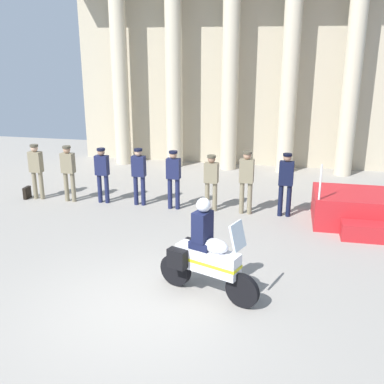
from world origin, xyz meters
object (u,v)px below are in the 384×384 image
object	(u,v)px
officer_in_row_5	(211,178)
briefcase_on_ground	(27,193)
officer_in_row_1	(68,169)
officer_in_row_6	(246,177)
officer_in_row_7	(286,180)
reviewing_stand	(369,211)
motorcycle_with_rider	(204,255)
officer_in_row_4	(174,175)
officer_in_row_2	(102,171)
officer_in_row_0	(36,167)
officer_in_row_3	(139,172)

from	to	relation	value
officer_in_row_5	briefcase_on_ground	bearing A→B (deg)	4.44
officer_in_row_1	officer_in_row_6	xyz separation A→B (m)	(5.24, 0.01, 0.04)
officer_in_row_7	officer_in_row_6	bearing A→B (deg)	4.86
reviewing_stand	motorcycle_with_rider	xyz separation A→B (m)	(-3.53, -4.26, 0.39)
officer_in_row_5	officer_in_row_4	bearing A→B (deg)	7.36
briefcase_on_ground	officer_in_row_5	bearing A→B (deg)	0.83
reviewing_stand	briefcase_on_ground	world-z (taller)	reviewing_stand
officer_in_row_2	briefcase_on_ground	xyz separation A→B (m)	(-2.44, -0.11, -0.79)
officer_in_row_0	officer_in_row_1	distance (m)	1.05
officer_in_row_3	officer_in_row_6	xyz separation A→B (m)	(3.10, -0.11, 0.05)
officer_in_row_2	officer_in_row_3	distance (m)	1.11
officer_in_row_5	officer_in_row_2	bearing A→B (deg)	3.07
briefcase_on_ground	officer_in_row_7	bearing A→B (deg)	0.38
officer_in_row_2	officer_in_row_4	distance (m)	2.17
reviewing_stand	officer_in_row_6	xyz separation A→B (m)	(-3.20, 0.24, 0.64)
briefcase_on_ground	officer_in_row_1	bearing A→B (deg)	0.93
motorcycle_with_rider	officer_in_row_1	bearing A→B (deg)	159.16
officer_in_row_7	motorcycle_with_rider	size ratio (longest dim) A/B	0.88
officer_in_row_4	officer_in_row_3	bearing A→B (deg)	-2.93
officer_in_row_6	briefcase_on_ground	size ratio (longest dim) A/B	4.90
officer_in_row_2	officer_in_row_1	bearing A→B (deg)	8.61
officer_in_row_5	officer_in_row_7	xyz separation A→B (m)	(2.03, -0.03, 0.09)
officer_in_row_3	motorcycle_with_rider	size ratio (longest dim) A/B	0.85
officer_in_row_7	officer_in_row_1	bearing A→B (deg)	3.88
officer_in_row_2	briefcase_on_ground	distance (m)	2.57
officer_in_row_5	officer_in_row_7	bearing A→B (deg)	-177.24
motorcycle_with_rider	briefcase_on_ground	distance (m)	7.77
officer_in_row_2	officer_in_row_6	bearing A→B (deg)	-177.53
officer_in_row_0	officer_in_row_1	bearing A→B (deg)	-177.55
officer_in_row_0	briefcase_on_ground	xyz separation A→B (m)	(-0.37, -0.04, -0.81)
officer_in_row_6	motorcycle_with_rider	size ratio (longest dim) A/B	0.89
officer_in_row_2	officer_in_row_7	xyz separation A→B (m)	(5.27, -0.06, 0.06)
reviewing_stand	officer_in_row_3	bearing A→B (deg)	176.89
officer_in_row_0	motorcycle_with_rider	bearing A→B (deg)	146.39
officer_in_row_2	officer_in_row_5	xyz separation A→B (m)	(3.23, -0.03, -0.03)
officer_in_row_4	officer_in_row_5	bearing A→B (deg)	-172.64
officer_in_row_2	officer_in_row_7	bearing A→B (deg)	-177.05
officer_in_row_7	briefcase_on_ground	distance (m)	7.76
officer_in_row_2	officer_in_row_6	world-z (taller)	officer_in_row_6
officer_in_row_3	officer_in_row_5	world-z (taller)	officer_in_row_3
officer_in_row_1	officer_in_row_5	size ratio (longest dim) A/B	1.05
officer_in_row_3	officer_in_row_7	size ratio (longest dim) A/B	0.96
officer_in_row_5	officer_in_row_6	xyz separation A→B (m)	(0.98, -0.05, 0.10)
officer_in_row_1	motorcycle_with_rider	size ratio (longest dim) A/B	0.85
officer_in_row_1	officer_in_row_7	bearing A→B (deg)	-176.12
officer_in_row_5	briefcase_on_ground	distance (m)	5.73
officer_in_row_4	officer_in_row_6	bearing A→B (deg)	-175.93
briefcase_on_ground	officer_in_row_3	bearing A→B (deg)	2.15
officer_in_row_7	briefcase_on_ground	size ratio (longest dim) A/B	4.87
officer_in_row_6	officer_in_row_7	distance (m)	1.05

